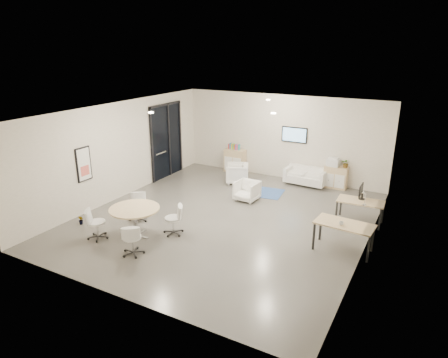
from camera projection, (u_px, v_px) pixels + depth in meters
room_shell at (226, 167)px, 11.44m from camera, size 9.60×10.60×4.80m
glass_door at (166, 139)px, 15.35m from camera, size 0.09×1.90×2.85m
artwork at (84, 164)px, 11.93m from camera, size 0.05×0.54×1.04m
wall_tv at (294, 135)px, 14.88m from camera, size 0.98×0.06×0.58m
ceiling_spots at (233, 108)px, 11.72m from camera, size 3.14×4.14×0.03m
sideboard_left at (235, 161)px, 16.20m from camera, size 0.83×0.43×0.94m
sideboard_right at (335, 177)px, 14.39m from camera, size 0.81×0.39×0.81m
books at (234, 147)px, 16.03m from camera, size 0.48×0.14×0.22m
printer at (333, 162)px, 14.27m from camera, size 0.47×0.40×0.31m
loveseat at (306, 177)px, 14.76m from camera, size 1.52×0.81×0.56m
blue_rug at (259, 192)px, 14.11m from camera, size 1.75×1.27×0.01m
armchair_left at (237, 172)px, 14.91m from camera, size 0.99×1.02×0.81m
armchair_right at (247, 190)px, 13.24m from camera, size 0.75×0.71×0.73m
desk_rear at (361, 203)px, 11.52m from camera, size 1.32×0.71×0.67m
desk_front at (344, 226)px, 9.90m from camera, size 1.47×0.82×0.74m
monitor at (361, 191)px, 11.57m from camera, size 0.20×0.50×0.44m
round_table at (135, 211)px, 10.65m from camera, size 1.34×1.34×0.82m
meeting_chairs at (135, 222)px, 10.75m from camera, size 2.44×2.44×0.82m
plant_cabinet at (346, 164)px, 14.06m from camera, size 0.30×0.33×0.26m
plant_floor at (81, 222)px, 11.54m from camera, size 0.20×0.30×0.12m
cup at (341, 223)px, 9.77m from camera, size 0.13×0.11×0.11m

